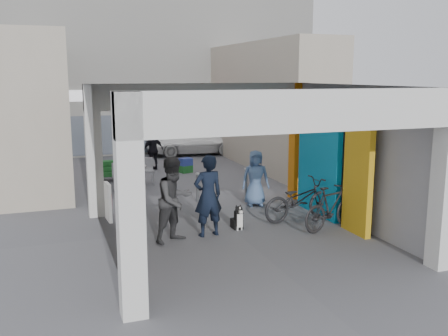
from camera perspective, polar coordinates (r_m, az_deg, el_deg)
name	(u,v)px	position (r m, az deg, el deg)	size (l,w,h in m)	color
ground	(227,225)	(12.64, 0.32, -6.57)	(90.00, 90.00, 0.00)	#57575C
arcade_canopy	(261,138)	(11.60, 4.23, 3.49)	(6.40, 6.45, 6.40)	silver
far_building	(131,69)	(25.68, -10.53, 11.03)	(18.00, 4.08, 8.00)	silver
plaza_bldg_left	(35,110)	(18.90, -20.82, 6.19)	(2.00, 9.00, 5.00)	#AA9E8D
plaza_bldg_right	(268,105)	(20.76, 5.03, 7.18)	(2.00, 9.00, 5.00)	#AA9E8D
bollard_left	(143,190)	(14.51, -9.21, -2.54)	(0.09, 0.09, 0.93)	gray
bollard_center	(198,188)	(14.81, -3.02, -2.28)	(0.09, 0.09, 0.86)	gray
bollard_right	(246,184)	(15.12, 2.54, -1.84)	(0.09, 0.09, 0.95)	gray
advert_board_near	(134,253)	(9.46, -10.24, -9.51)	(0.20, 0.55, 1.00)	white
advert_board_far	(108,202)	(13.24, -13.08, -3.77)	(0.13, 0.55, 1.00)	white
cafe_set	(132,177)	(17.14, -10.52, -1.04)	(1.49, 1.21, 0.90)	#A8A8AD
produce_stand	(115,173)	(18.29, -12.36, -0.52)	(1.06, 0.58, 0.70)	black
crate_stack	(186,165)	(19.34, -4.40, 0.31)	(0.54, 0.47, 0.56)	#17531A
border_collie	(238,219)	(12.28, 1.59, -5.87)	(0.23, 0.46, 0.63)	black
man_with_dog	(208,196)	(11.61, -1.84, -3.18)	(0.70, 0.46, 1.93)	black
man_back_turned	(174,200)	(11.25, -5.68, -3.62)	(0.95, 0.74, 1.95)	#37383A
man_elderly	(255,178)	(14.37, 3.62, -1.16)	(0.79, 0.51, 1.61)	#5777A9
man_crates	(153,150)	(19.96, -8.10, 2.05)	(0.93, 0.39, 1.59)	black
bicycle_front	(299,200)	(13.10, 8.55, -3.59)	(0.72, 2.07, 1.09)	black
bicycle_rear	(331,208)	(12.46, 12.18, -4.44)	(0.51, 1.82, 1.09)	black
white_van	(192,139)	(23.60, -3.63, 3.30)	(1.73, 4.29, 1.46)	silver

